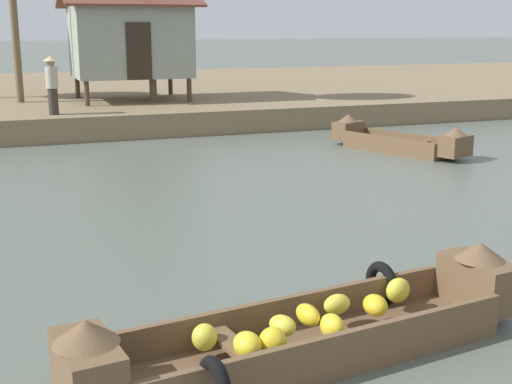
% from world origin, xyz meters
% --- Properties ---
extents(ground_plane, '(300.00, 300.00, 0.00)m').
position_xyz_m(ground_plane, '(0.00, 10.00, 0.00)').
color(ground_plane, '#596056').
extents(riverbank_strip, '(160.00, 20.00, 0.72)m').
position_xyz_m(riverbank_strip, '(0.00, 28.84, 0.36)').
color(riverbank_strip, '#7F6B4C').
rests_on(riverbank_strip, ground).
extents(banana_boat, '(5.03, 2.11, 0.86)m').
position_xyz_m(banana_boat, '(0.28, 4.91, 0.29)').
color(banana_boat, brown).
rests_on(banana_boat, ground).
extents(fishing_skiff_distant, '(2.23, 3.92, 0.82)m').
position_xyz_m(fishing_skiff_distant, '(7.21, 14.60, 0.30)').
color(fishing_skiff_distant, brown).
rests_on(fishing_skiff_distant, ground).
extents(stilt_house_mid_left, '(4.44, 3.61, 3.81)m').
position_xyz_m(stilt_house_mid_left, '(1.81, 23.02, 2.79)').
color(stilt_house_mid_left, '#4C3826').
rests_on(stilt_house_mid_left, riverbank_strip).
extents(vendor_person, '(0.44, 0.44, 1.66)m').
position_xyz_m(vendor_person, '(-1.03, 19.77, 1.65)').
color(vendor_person, '#332D28').
rests_on(vendor_person, riverbank_strip).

